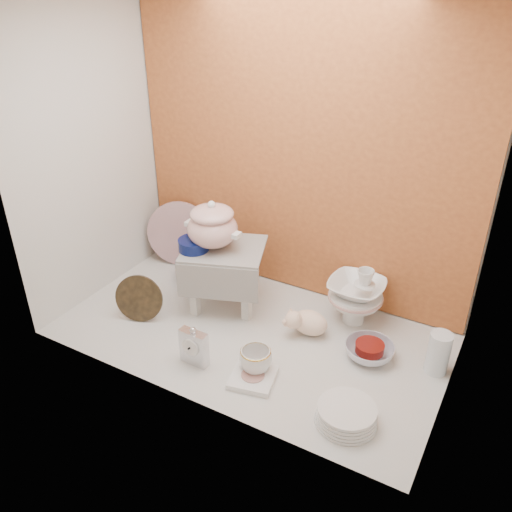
{
  "coord_description": "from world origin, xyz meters",
  "views": [
    {
      "loc": [
        1.03,
        -1.77,
        1.58
      ],
      "look_at": [
        0.02,
        0.02,
        0.42
      ],
      "focal_mm": 37.51,
      "sensor_mm": 36.0,
      "label": 1
    }
  ],
  "objects_px": {
    "mantel_clock": "(194,346)",
    "plush_pig": "(310,322)",
    "soup_tureen": "(212,224)",
    "crystal_bowl": "(369,351)",
    "floral_platter": "(180,234)",
    "step_stool": "(225,277)",
    "porcelain_tower": "(356,294)",
    "dinner_plate_stack": "(346,414)",
    "gold_rim_teacup": "(256,360)",
    "blue_white_vase": "(194,260)"
  },
  "relations": [
    {
      "from": "mantel_clock",
      "to": "plush_pig",
      "type": "xyz_separation_m",
      "value": [
        0.36,
        0.44,
        -0.03
      ]
    },
    {
      "from": "soup_tureen",
      "to": "crystal_bowl",
      "type": "distance_m",
      "value": 0.93
    },
    {
      "from": "floral_platter",
      "to": "crystal_bowl",
      "type": "height_order",
      "value": "floral_platter"
    },
    {
      "from": "soup_tureen",
      "to": "floral_platter",
      "type": "height_order",
      "value": "soup_tureen"
    },
    {
      "from": "step_stool",
      "to": "plush_pig",
      "type": "xyz_separation_m",
      "value": [
        0.48,
        -0.02,
        -0.1
      ]
    },
    {
      "from": "porcelain_tower",
      "to": "crystal_bowl",
      "type": "bearing_deg",
      "value": -55.29
    },
    {
      "from": "dinner_plate_stack",
      "to": "crystal_bowl",
      "type": "distance_m",
      "value": 0.41
    },
    {
      "from": "soup_tureen",
      "to": "plush_pig",
      "type": "height_order",
      "value": "soup_tureen"
    },
    {
      "from": "gold_rim_teacup",
      "to": "crystal_bowl",
      "type": "relative_size",
      "value": 0.63
    },
    {
      "from": "gold_rim_teacup",
      "to": "dinner_plate_stack",
      "type": "bearing_deg",
      "value": -9.61
    },
    {
      "from": "porcelain_tower",
      "to": "blue_white_vase",
      "type": "bearing_deg",
      "value": -176.95
    },
    {
      "from": "step_stool",
      "to": "soup_tureen",
      "type": "height_order",
      "value": "soup_tureen"
    },
    {
      "from": "blue_white_vase",
      "to": "porcelain_tower",
      "type": "height_order",
      "value": "porcelain_tower"
    },
    {
      "from": "blue_white_vase",
      "to": "dinner_plate_stack",
      "type": "distance_m",
      "value": 1.27
    },
    {
      "from": "step_stool",
      "to": "gold_rim_teacup",
      "type": "relative_size",
      "value": 2.82
    },
    {
      "from": "plush_pig",
      "to": "gold_rim_teacup",
      "type": "bearing_deg",
      "value": -124.29
    },
    {
      "from": "soup_tureen",
      "to": "dinner_plate_stack",
      "type": "distance_m",
      "value": 1.07
    },
    {
      "from": "gold_rim_teacup",
      "to": "porcelain_tower",
      "type": "height_order",
      "value": "porcelain_tower"
    },
    {
      "from": "gold_rim_teacup",
      "to": "crystal_bowl",
      "type": "distance_m",
      "value": 0.52
    },
    {
      "from": "floral_platter",
      "to": "crystal_bowl",
      "type": "xyz_separation_m",
      "value": [
        1.24,
        -0.28,
        -0.15
      ]
    },
    {
      "from": "soup_tureen",
      "to": "blue_white_vase",
      "type": "height_order",
      "value": "soup_tureen"
    },
    {
      "from": "soup_tureen",
      "to": "plush_pig",
      "type": "distance_m",
      "value": 0.66
    },
    {
      "from": "soup_tureen",
      "to": "plush_pig",
      "type": "xyz_separation_m",
      "value": [
        0.53,
        0.0,
        -0.39
      ]
    },
    {
      "from": "blue_white_vase",
      "to": "plush_pig",
      "type": "distance_m",
      "value": 0.79
    },
    {
      "from": "step_stool",
      "to": "mantel_clock",
      "type": "relative_size",
      "value": 2.06
    },
    {
      "from": "step_stool",
      "to": "floral_platter",
      "type": "distance_m",
      "value": 0.52
    },
    {
      "from": "blue_white_vase",
      "to": "porcelain_tower",
      "type": "relative_size",
      "value": 0.72
    },
    {
      "from": "step_stool",
      "to": "floral_platter",
      "type": "height_order",
      "value": "floral_platter"
    },
    {
      "from": "plush_pig",
      "to": "blue_white_vase",
      "type": "bearing_deg",
      "value": 148.63
    },
    {
      "from": "step_stool",
      "to": "dinner_plate_stack",
      "type": "xyz_separation_m",
      "value": [
        0.83,
        -0.45,
        -0.13
      ]
    },
    {
      "from": "plush_pig",
      "to": "soup_tureen",
      "type": "bearing_deg",
      "value": 160.4
    },
    {
      "from": "gold_rim_teacup",
      "to": "dinner_plate_stack",
      "type": "relative_size",
      "value": 0.57
    },
    {
      "from": "crystal_bowl",
      "to": "plush_pig",
      "type": "bearing_deg",
      "value": 174.97
    },
    {
      "from": "mantel_clock",
      "to": "plush_pig",
      "type": "height_order",
      "value": "mantel_clock"
    },
    {
      "from": "crystal_bowl",
      "to": "porcelain_tower",
      "type": "distance_m",
      "value": 0.3
    },
    {
      "from": "porcelain_tower",
      "to": "dinner_plate_stack",
      "type": "bearing_deg",
      "value": -72.02
    },
    {
      "from": "blue_white_vase",
      "to": "porcelain_tower",
      "type": "distance_m",
      "value": 0.92
    },
    {
      "from": "step_stool",
      "to": "floral_platter",
      "type": "relative_size",
      "value": 1.03
    },
    {
      "from": "floral_platter",
      "to": "blue_white_vase",
      "type": "relative_size",
      "value": 1.71
    },
    {
      "from": "gold_rim_teacup",
      "to": "crystal_bowl",
      "type": "bearing_deg",
      "value": 40.28
    },
    {
      "from": "gold_rim_teacup",
      "to": "porcelain_tower",
      "type": "xyz_separation_m",
      "value": [
        0.24,
        0.56,
        0.09
      ]
    },
    {
      "from": "plush_pig",
      "to": "porcelain_tower",
      "type": "distance_m",
      "value": 0.26
    },
    {
      "from": "step_stool",
      "to": "crystal_bowl",
      "type": "xyz_separation_m",
      "value": [
        0.79,
        -0.04,
        -0.13
      ]
    },
    {
      "from": "blue_white_vase",
      "to": "mantel_clock",
      "type": "relative_size",
      "value": 1.17
    },
    {
      "from": "step_stool",
      "to": "soup_tureen",
      "type": "relative_size",
      "value": 1.37
    },
    {
      "from": "floral_platter",
      "to": "porcelain_tower",
      "type": "xyz_separation_m",
      "value": [
        1.08,
        -0.05,
        -0.04
      ]
    },
    {
      "from": "mantel_clock",
      "to": "gold_rim_teacup",
      "type": "xyz_separation_m",
      "value": [
        0.26,
        0.08,
        -0.03
      ]
    },
    {
      "from": "soup_tureen",
      "to": "plush_pig",
      "type": "relative_size",
      "value": 1.3
    },
    {
      "from": "blue_white_vase",
      "to": "plush_pig",
      "type": "xyz_separation_m",
      "value": [
        0.77,
        -0.15,
        -0.05
      ]
    },
    {
      "from": "step_stool",
      "to": "mantel_clock",
      "type": "bearing_deg",
      "value": -94.91
    }
  ]
}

